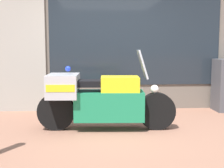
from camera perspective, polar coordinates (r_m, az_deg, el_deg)
ground_plane at (r=5.21m, az=1.55°, el=-8.62°), size 60.00×60.00×0.00m
shop_building at (r=7.00m, az=-3.63°, el=8.72°), size 5.04×0.55×3.22m
window_display at (r=7.15m, az=3.66°, el=-0.45°), size 3.50×0.30×2.02m
paramedic_motorcycle at (r=5.20m, az=-2.51°, el=-2.55°), size 2.32×0.71×1.34m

